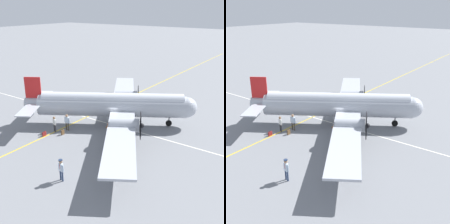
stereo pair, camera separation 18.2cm
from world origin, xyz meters
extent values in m
plane|color=slate|center=(0.00, 0.00, 0.00)|extent=(300.00, 300.00, 0.00)
cube|color=gold|center=(0.00, -3.92, 0.00)|extent=(120.00, 0.16, 0.01)
cube|color=silver|center=(-0.02, 0.00, 0.00)|extent=(0.16, 120.00, 0.01)
cylinder|color=#ADB2BC|center=(0.00, 0.00, 2.30)|extent=(10.78, 15.33, 2.40)
cylinder|color=silver|center=(0.00, 0.00, 2.96)|extent=(9.75, 14.26, 1.68)
sphere|color=#ADB2BC|center=(-4.37, 7.03, 2.30)|extent=(2.28, 2.28, 2.28)
cylinder|color=#ADB2BC|center=(4.37, -7.03, 2.42)|extent=(2.83, 3.44, 1.32)
cube|color=red|center=(4.69, -7.54, 4.10)|extent=(1.08, 1.62, 2.76)
cube|color=#ADB2BC|center=(4.59, -7.37, 2.54)|extent=(8.41, 6.07, 0.10)
cube|color=#ADB2BC|center=(-0.64, 1.03, 2.00)|extent=(25.00, 16.92, 0.20)
cylinder|color=#ADB2BC|center=(-4.80, -1.23, 2.02)|extent=(2.61, 3.10, 1.32)
cylinder|color=black|center=(-5.62, 0.09, 2.02)|extent=(2.38, 1.50, 2.77)
sphere|color=black|center=(-5.70, 0.21, 2.02)|extent=(0.46, 0.46, 0.46)
cylinder|color=#ADB2BC|center=(3.22, 3.77, 2.02)|extent=(2.61, 3.10, 1.32)
cylinder|color=black|center=(2.40, 5.09, 2.02)|extent=(2.38, 1.50, 2.77)
sphere|color=black|center=(2.33, 5.21, 2.02)|extent=(0.46, 0.46, 0.46)
cylinder|color=#4C4C51|center=(-4.65, -1.47, 1.02)|extent=(0.18, 0.18, 0.94)
cylinder|color=black|center=(-4.65, -1.47, 0.55)|extent=(0.84, 1.09, 1.10)
cylinder|color=#4C4C51|center=(3.37, 3.53, 1.02)|extent=(0.18, 0.18, 0.94)
cylinder|color=black|center=(3.37, 3.53, 0.55)|extent=(0.84, 1.09, 1.10)
cylinder|color=#4C4C51|center=(-3.41, 5.49, 0.79)|extent=(0.14, 0.14, 0.87)
cylinder|color=black|center=(-3.41, 5.49, 0.35)|extent=(0.52, 0.69, 0.70)
cylinder|color=navy|center=(11.30, 3.32, 0.44)|extent=(0.13, 0.13, 0.89)
cylinder|color=navy|center=(11.26, 3.07, 0.44)|extent=(0.13, 0.13, 0.89)
cube|color=silver|center=(11.28, 3.20, 1.22)|extent=(0.27, 0.45, 0.67)
sphere|color=tan|center=(11.28, 3.20, 1.70)|extent=(0.30, 0.30, 0.30)
cylinder|color=silver|center=(11.32, 3.46, 1.18)|extent=(0.10, 0.10, 0.63)
cylinder|color=silver|center=(11.23, 2.93, 1.18)|extent=(0.10, 0.10, 0.63)
cube|color=maroon|center=(11.38, 3.18, 1.30)|extent=(0.02, 0.06, 0.43)
cylinder|color=navy|center=(11.28, 3.20, 1.83)|extent=(0.36, 0.36, 0.07)
cylinder|color=#2D2D33|center=(5.10, -4.09, 0.42)|extent=(0.12, 0.12, 0.83)
cylinder|color=#2D2D33|center=(5.17, -3.86, 0.42)|extent=(0.12, 0.12, 0.83)
cube|color=white|center=(5.14, -3.98, 1.15)|extent=(0.31, 0.44, 0.63)
sphere|color=#8C6647|center=(5.14, -3.98, 1.60)|extent=(0.28, 0.28, 0.28)
cylinder|color=white|center=(5.06, -4.21, 1.11)|extent=(0.10, 0.10, 0.59)
cylinder|color=white|center=(5.21, -3.74, 1.11)|extent=(0.10, 0.10, 0.59)
cylinder|color=#473D2D|center=(4.15, -3.21, 0.45)|extent=(0.13, 0.13, 0.90)
cylinder|color=#473D2D|center=(4.10, -2.95, 0.45)|extent=(0.13, 0.13, 0.90)
cube|color=silver|center=(4.12, -3.08, 1.24)|extent=(0.27, 0.46, 0.68)
sphere|color=tan|center=(4.12, -3.08, 1.73)|extent=(0.30, 0.30, 0.30)
cylinder|color=silver|center=(4.17, -3.35, 1.20)|extent=(0.11, 0.11, 0.64)
cylinder|color=silver|center=(4.08, -2.82, 1.20)|extent=(0.11, 0.11, 0.64)
cube|color=maroon|center=(4.02, -3.10, 1.32)|extent=(0.02, 0.06, 0.43)
cube|color=maroon|center=(6.56, -4.07, 0.23)|extent=(0.48, 0.14, 0.46)
cube|color=#551515|center=(6.56, -4.07, 0.49)|extent=(0.17, 0.10, 0.02)
cube|color=brown|center=(5.20, -2.72, 0.26)|extent=(0.35, 0.17, 0.53)
cube|color=#4A3520|center=(5.20, -2.72, 0.56)|extent=(0.13, 0.12, 0.02)
cube|color=orange|center=(0.83, 0.06, 0.01)|extent=(0.43, 0.43, 0.03)
cone|color=orange|center=(0.83, 0.06, 0.28)|extent=(0.36, 0.36, 0.57)
camera|label=1|loc=(24.21, 17.25, 12.86)|focal=45.00mm
camera|label=2|loc=(24.10, 17.39, 12.86)|focal=45.00mm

